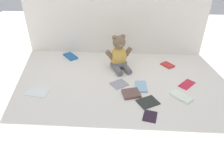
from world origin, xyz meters
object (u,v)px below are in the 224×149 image
teddy_bear (119,56)px  book_case_0 (38,92)px  book_case_4 (119,84)px  book_case_9 (150,116)px  book_case_2 (131,93)px  book_case_6 (71,56)px  book_case_7 (187,84)px  book_case_1 (141,87)px  book_case_5 (181,97)px  book_case_8 (168,65)px  book_case_3 (148,102)px

teddy_bear → book_case_0: bearing=-167.4°
book_case_0 → book_case_4: bearing=-70.8°
teddy_bear → book_case_9: size_ratio=2.84×
book_case_2 → book_case_0: bearing=75.8°
book_case_6 → book_case_7: book_case_6 is taller
book_case_7 → book_case_9: same height
teddy_bear → book_case_1: size_ratio=2.11×
teddy_bear → book_case_2: teddy_bear is taller
book_case_4 → book_case_9: (0.18, -0.30, -0.00)m
book_case_5 → book_case_4: bearing=119.0°
book_case_6 → book_case_8: bearing=-47.8°
book_case_0 → book_case_3: bearing=-88.7°
teddy_bear → book_case_7: bearing=-45.9°
book_case_1 → book_case_3: book_case_1 is taller
book_case_1 → book_case_4: bearing=167.0°
book_case_2 → book_case_6: (-0.50, 0.48, -0.00)m
book_case_3 → book_case_9: 0.12m
book_case_1 → book_case_2: (-0.07, -0.08, 0.00)m
book_case_0 → book_case_2: book_case_2 is taller
book_case_2 → book_case_5: (0.31, -0.01, -0.00)m
book_case_7 → book_case_8: (-0.09, 0.25, 0.00)m
teddy_bear → book_case_8: teddy_bear is taller
book_case_4 → book_case_7: 0.46m
book_case_6 → book_case_8: book_case_6 is taller
book_case_0 → book_case_7: bearing=-75.5°
book_case_9 → book_case_7: bearing=62.8°
book_case_1 → book_case_6: size_ratio=0.90×
book_case_3 → book_case_4: same height
book_case_0 → book_case_4: size_ratio=1.25×
book_case_1 → book_case_7: bearing=5.7°
teddy_bear → book_case_1: 0.31m
teddy_bear → book_case_1: bearing=-80.6°
book_case_0 → book_case_5: 0.91m
book_case_0 → book_case_6: bearing=-5.3°
book_case_7 → book_case_0: bearing=-129.0°
book_case_3 → book_case_4: (-0.18, 0.18, 0.00)m
book_case_4 → book_case_9: book_case_4 is taller
book_case_5 → book_case_6: bearing=105.0°
book_case_2 → book_case_6: bearing=30.5°
teddy_bear → book_case_4: teddy_bear is taller
book_case_7 → book_case_6: bearing=-159.2°
book_case_8 → book_case_7: bearing=-109.0°
teddy_bear → book_case_2: bearing=-97.4°
book_case_8 → book_case_9: size_ratio=1.03×
book_case_0 → book_case_8: 0.98m
book_case_3 → book_case_6: (-0.60, 0.56, 0.00)m
teddy_bear → book_case_0: 0.63m
book_case_3 → book_case_6: bearing=-162.3°
teddy_bear → book_case_9: bearing=-92.3°
teddy_bear → book_case_7: teddy_bear is taller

